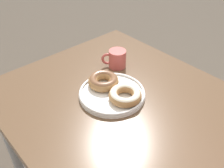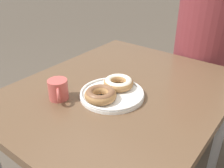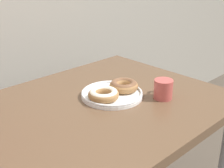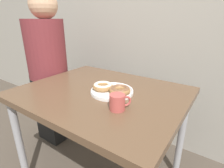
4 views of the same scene
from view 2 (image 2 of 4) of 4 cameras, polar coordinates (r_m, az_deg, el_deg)
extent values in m
cube|color=brown|center=(1.13, 2.03, -1.90)|extent=(1.06, 0.86, 0.04)
cylinder|color=#99999E|center=(1.84, 1.11, -2.79)|extent=(0.05, 0.05, 0.73)
cylinder|color=#99999E|center=(1.60, 23.27, -11.01)|extent=(0.05, 0.05, 0.73)
cylinder|color=white|center=(1.06, 0.00, -2.52)|extent=(0.27, 0.27, 0.01)
torus|color=white|center=(1.05, 0.00, -1.96)|extent=(0.27, 0.27, 0.01)
torus|color=#9E7042|center=(1.01, -2.66, -2.52)|extent=(0.16, 0.16, 0.04)
torus|color=brown|center=(1.00, -2.67, -2.17)|extent=(0.15, 0.15, 0.03)
torus|color=#9E7042|center=(1.10, 1.47, 0.21)|extent=(0.17, 0.17, 0.04)
torus|color=silver|center=(1.09, 1.48, 0.52)|extent=(0.16, 0.16, 0.03)
cylinder|color=#B74C47|center=(1.05, -12.20, -1.21)|extent=(0.08, 0.08, 0.09)
cylinder|color=#382114|center=(1.03, -12.41, 0.55)|extent=(0.07, 0.07, 0.00)
torus|color=#B74C47|center=(1.01, -12.14, -2.50)|extent=(0.05, 0.05, 0.06)
cube|color=black|center=(1.88, 18.62, -4.09)|extent=(0.28, 0.20, 0.71)
cylinder|color=maroon|center=(1.61, 21.11, 13.73)|extent=(0.35, 0.35, 0.51)
camera|label=1|loc=(1.31, 41.87, 27.14)|focal=40.00mm
camera|label=3|loc=(2.16, -5.36, 29.08)|focal=50.00mm
camera|label=4|loc=(1.41, -48.84, 15.04)|focal=28.00mm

